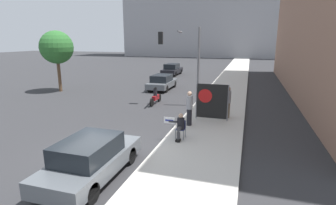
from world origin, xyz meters
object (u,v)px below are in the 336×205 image
at_px(parked_car_curbside, 91,158).
at_px(jogger_on_sidewalk, 189,108).
at_px(car_on_road_nearest, 162,82).
at_px(street_tree_near_curb, 57,48).
at_px(pedestrian_behind, 228,102).
at_px(car_on_road_midblock, 172,69).
at_px(motorcycle_on_road, 156,97).
at_px(traffic_light_pole, 184,53).
at_px(protest_banner, 212,101).
at_px(seated_protester, 180,126).

bearing_deg(parked_car_curbside, jogger_on_sidewalk, 71.76).
relative_size(parked_car_curbside, car_on_road_nearest, 0.98).
relative_size(jogger_on_sidewalk, street_tree_near_curb, 0.34).
relative_size(pedestrian_behind, car_on_road_midblock, 0.42).
bearing_deg(motorcycle_on_road, parked_car_curbside, -81.97).
bearing_deg(traffic_light_pole, car_on_road_midblock, 109.12).
xyz_separation_m(parked_car_curbside, motorcycle_on_road, (-1.49, 10.55, -0.17)).
xyz_separation_m(jogger_on_sidewalk, motorcycle_on_road, (-3.51, 4.42, -0.54)).
bearing_deg(protest_banner, street_tree_near_curb, 160.61).
bearing_deg(traffic_light_pole, parked_car_curbside, -92.68).
height_order(car_on_road_midblock, street_tree_near_curb, street_tree_near_curb).
distance_m(seated_protester, traffic_light_pole, 7.50).
bearing_deg(seated_protester, traffic_light_pole, 98.01).
bearing_deg(car_on_road_nearest, parked_car_curbside, -79.98).
bearing_deg(pedestrian_behind, jogger_on_sidewalk, 103.15).
distance_m(pedestrian_behind, protest_banner, 1.10).
bearing_deg(traffic_light_pole, car_on_road_nearest, 122.20).
height_order(traffic_light_pole, car_on_road_midblock, traffic_light_pole).
xyz_separation_m(protest_banner, car_on_road_nearest, (-5.86, 8.70, -0.52)).
bearing_deg(street_tree_near_curb, parked_car_curbside, -47.69).
relative_size(parked_car_curbside, car_on_road_midblock, 0.96).
distance_m(car_on_road_nearest, motorcycle_on_road, 5.79).
distance_m(seated_protester, protest_banner, 3.54).
relative_size(seated_protester, car_on_road_midblock, 0.27).
relative_size(car_on_road_midblock, street_tree_near_curb, 0.82).
xyz_separation_m(protest_banner, motorcycle_on_road, (-4.49, 3.08, -0.67)).
bearing_deg(car_on_road_midblock, motorcycle_on_road, -77.96).
xyz_separation_m(pedestrian_behind, protest_banner, (-0.85, -0.69, 0.13)).
bearing_deg(car_on_road_nearest, seated_protester, -67.94).
xyz_separation_m(parked_car_curbside, street_tree_near_curb, (-11.43, 12.55, 3.20)).
xyz_separation_m(car_on_road_midblock, street_tree_near_curb, (-6.59, -13.68, 3.18)).
bearing_deg(pedestrian_behind, motorcycle_on_road, 31.12).
height_order(traffic_light_pole, parked_car_curbside, traffic_light_pole).
bearing_deg(jogger_on_sidewalk, car_on_road_midblock, -60.51).
bearing_deg(street_tree_near_curb, pedestrian_behind, -16.03).
xyz_separation_m(jogger_on_sidewalk, car_on_road_nearest, (-4.88, 10.04, -0.38)).
xyz_separation_m(traffic_light_pole, parked_car_curbside, (-0.51, -10.83, -2.99)).
relative_size(protest_banner, traffic_light_pole, 0.39).
bearing_deg(protest_banner, seated_protester, -106.08).
distance_m(protest_banner, car_on_road_nearest, 10.51).
relative_size(traffic_light_pole, car_on_road_midblock, 1.19).
bearing_deg(car_on_road_midblock, pedestrian_behind, -64.33).
height_order(protest_banner, motorcycle_on_road, protest_banner).
xyz_separation_m(jogger_on_sidewalk, pedestrian_behind, (1.83, 2.03, -0.00)).
height_order(pedestrian_behind, parked_car_curbside, pedestrian_behind).
bearing_deg(seated_protester, car_on_road_midblock, 102.47).
relative_size(pedestrian_behind, street_tree_near_curb, 0.34).
height_order(parked_car_curbside, street_tree_near_curb, street_tree_near_curb).
relative_size(traffic_light_pole, motorcycle_on_road, 2.38).
relative_size(seated_protester, motorcycle_on_road, 0.53).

